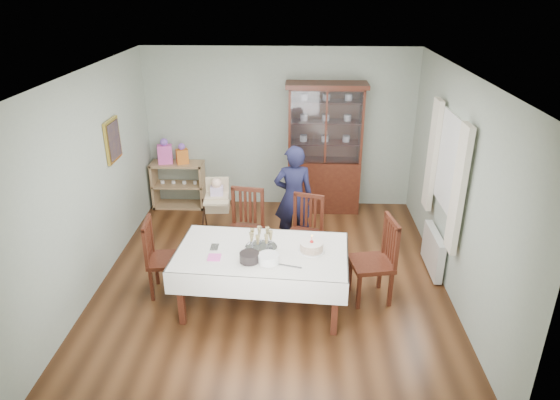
# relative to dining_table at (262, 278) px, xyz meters

# --- Properties ---
(floor) EXTENTS (5.00, 5.00, 0.00)m
(floor) POSITION_rel_dining_table_xyz_m (0.09, 0.60, -0.38)
(floor) COLOR #593319
(floor) RESTS_ON ground
(room_shell) EXTENTS (5.00, 5.00, 5.00)m
(room_shell) POSITION_rel_dining_table_xyz_m (0.09, 1.13, 1.32)
(room_shell) COLOR #9EAA99
(room_shell) RESTS_ON floor
(dining_table) EXTENTS (2.08, 1.29, 0.76)m
(dining_table) POSITION_rel_dining_table_xyz_m (0.00, 0.00, 0.00)
(dining_table) COLOR #4B2212
(dining_table) RESTS_ON floor
(china_cabinet) EXTENTS (1.30, 0.48, 2.18)m
(china_cabinet) POSITION_rel_dining_table_xyz_m (0.84, 2.85, 0.74)
(china_cabinet) COLOR #4B2212
(china_cabinet) RESTS_ON floor
(sideboard) EXTENTS (0.90, 0.38, 0.80)m
(sideboard) POSITION_rel_dining_table_xyz_m (-1.66, 2.88, 0.02)
(sideboard) COLOR tan
(sideboard) RESTS_ON floor
(picture_frame) EXTENTS (0.04, 0.48, 0.58)m
(picture_frame) POSITION_rel_dining_table_xyz_m (-2.13, 1.40, 1.27)
(picture_frame) COLOR gold
(picture_frame) RESTS_ON room_shell
(window) EXTENTS (0.04, 1.02, 1.22)m
(window) POSITION_rel_dining_table_xyz_m (2.31, 0.90, 1.17)
(window) COLOR white
(window) RESTS_ON room_shell
(curtain_left) EXTENTS (0.07, 0.30, 1.55)m
(curtain_left) POSITION_rel_dining_table_xyz_m (2.25, 0.28, 1.07)
(curtain_left) COLOR silver
(curtain_left) RESTS_ON room_shell
(curtain_right) EXTENTS (0.07, 0.30, 1.55)m
(curtain_right) POSITION_rel_dining_table_xyz_m (2.25, 1.52, 1.07)
(curtain_right) COLOR silver
(curtain_right) RESTS_ON room_shell
(radiator) EXTENTS (0.10, 0.80, 0.55)m
(radiator) POSITION_rel_dining_table_xyz_m (2.25, 0.90, -0.08)
(radiator) COLOR white
(radiator) RESTS_ON floor
(chair_far_left) EXTENTS (0.55, 0.55, 1.07)m
(chair_far_left) POSITION_rel_dining_table_xyz_m (-0.31, 0.99, -0.07)
(chair_far_left) COLOR #4B2212
(chair_far_left) RESTS_ON floor
(chair_far_right) EXTENTS (0.55, 0.55, 1.00)m
(chair_far_right) POSITION_rel_dining_table_xyz_m (0.51, 0.98, -0.09)
(chair_far_right) COLOR #4B2212
(chair_far_right) RESTS_ON floor
(chair_end_left) EXTENTS (0.49, 0.49, 1.00)m
(chair_end_left) POSITION_rel_dining_table_xyz_m (-1.22, 0.25, -0.09)
(chair_end_left) COLOR #4B2212
(chair_end_left) RESTS_ON floor
(chair_end_right) EXTENTS (0.56, 0.56, 1.07)m
(chair_end_right) POSITION_rel_dining_table_xyz_m (1.34, 0.22, -0.07)
(chair_end_right) COLOR #4B2212
(chair_end_right) RESTS_ON floor
(woman) EXTENTS (0.60, 0.43, 1.56)m
(woman) POSITION_rel_dining_table_xyz_m (0.35, 1.55, 0.39)
(woman) COLOR black
(woman) RESTS_ON floor
(high_chair) EXTENTS (0.49, 0.49, 1.03)m
(high_chair) POSITION_rel_dining_table_xyz_m (-0.77, 1.60, 0.02)
(high_chair) COLOR black
(high_chair) RESTS_ON floor
(champagne_tray) EXTENTS (0.38, 0.38, 0.23)m
(champagne_tray) POSITION_rel_dining_table_xyz_m (-0.01, 0.06, 0.44)
(champagne_tray) COLOR silver
(champagne_tray) RESTS_ON dining_table
(birthday_cake) EXTENTS (0.31, 0.31, 0.22)m
(birthday_cake) POSITION_rel_dining_table_xyz_m (0.58, 0.02, 0.43)
(birthday_cake) COLOR white
(birthday_cake) RESTS_ON dining_table
(plate_stack_dark) EXTENTS (0.26, 0.26, 0.11)m
(plate_stack_dark) POSITION_rel_dining_table_xyz_m (-0.12, -0.24, 0.43)
(plate_stack_dark) COLOR black
(plate_stack_dark) RESTS_ON dining_table
(plate_stack_white) EXTENTS (0.27, 0.27, 0.10)m
(plate_stack_white) POSITION_rel_dining_table_xyz_m (0.09, -0.25, 0.43)
(plate_stack_white) COLOR white
(plate_stack_white) RESTS_ON dining_table
(napkin_stack) EXTENTS (0.14, 0.14, 0.02)m
(napkin_stack) POSITION_rel_dining_table_xyz_m (-0.53, -0.18, 0.39)
(napkin_stack) COLOR #F359BF
(napkin_stack) RESTS_ON dining_table
(cutlery) EXTENTS (0.12, 0.17, 0.01)m
(cutlery) POSITION_rel_dining_table_xyz_m (-0.60, 0.06, 0.38)
(cutlery) COLOR silver
(cutlery) RESTS_ON dining_table
(cake_knife) EXTENTS (0.31, 0.11, 0.01)m
(cake_knife) POSITION_rel_dining_table_xyz_m (0.32, -0.33, 0.38)
(cake_knife) COLOR silver
(cake_knife) RESTS_ON dining_table
(gift_bag_pink) EXTENTS (0.26, 0.20, 0.44)m
(gift_bag_pink) POSITION_rel_dining_table_xyz_m (-1.84, 2.86, 0.61)
(gift_bag_pink) COLOR #F359BF
(gift_bag_pink) RESTS_ON sideboard
(gift_bag_orange) EXTENTS (0.23, 0.20, 0.36)m
(gift_bag_orange) POSITION_rel_dining_table_xyz_m (-1.55, 2.86, 0.57)
(gift_bag_orange) COLOR orange
(gift_bag_orange) RESTS_ON sideboard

